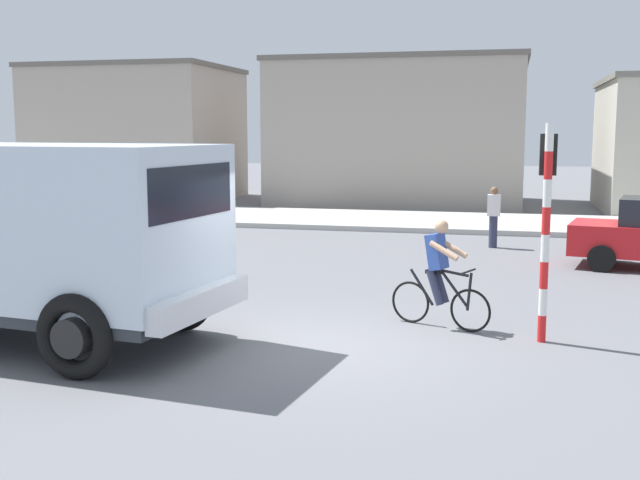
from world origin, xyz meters
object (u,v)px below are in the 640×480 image
object	(u,v)px
cyclist	(440,274)
pedestrian_near_kerb	(494,216)
traffic_light_pole	(547,202)
truck_foreground	(38,230)

from	to	relation	value
cyclist	pedestrian_near_kerb	world-z (taller)	cyclist
traffic_light_pole	pedestrian_near_kerb	world-z (taller)	traffic_light_pole
cyclist	truck_foreground	bearing A→B (deg)	-157.99
truck_foreground	traffic_light_pole	world-z (taller)	traffic_light_pole
truck_foreground	pedestrian_near_kerb	size ratio (longest dim) A/B	3.50
cyclist	traffic_light_pole	distance (m)	2.01
truck_foreground	cyclist	xyz separation A→B (m)	(5.60, 2.26, -0.80)
traffic_light_pole	truck_foreground	bearing A→B (deg)	-165.59
truck_foreground	pedestrian_near_kerb	world-z (taller)	truck_foreground
pedestrian_near_kerb	truck_foreground	bearing A→B (deg)	-119.23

